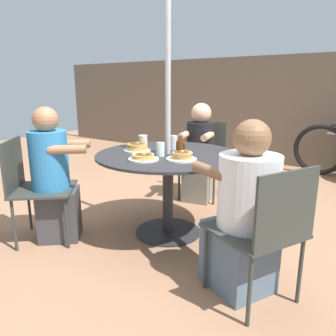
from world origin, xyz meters
TOP-DOWN VIEW (x-y plane):
  - ground_plane at (0.00, 0.00)m, footprint 12.00×12.00m
  - back_fence at (0.00, 3.15)m, footprint 10.00×0.06m
  - patio_table at (0.00, 0.00)m, footprint 1.21×1.21m
  - umbrella_pole at (0.00, 0.00)m, footprint 0.04×0.04m
  - patio_chair_north at (-0.83, -0.75)m, footprint 0.66×0.66m
  - diner_north at (-0.70, -0.63)m, footprint 0.52×0.51m
  - patio_chair_east at (1.01, -0.47)m, footprint 0.62×0.62m
  - diner_east at (0.85, -0.39)m, footprint 0.58×0.52m
  - patio_chair_south at (-0.27, 1.08)m, footprint 0.56×0.56m
  - diner_south at (-0.22, 0.91)m, footprint 0.40×0.50m
  - pancake_plate_a at (-0.01, -0.30)m, footprint 0.23×0.23m
  - pancake_plate_b at (-0.27, -0.07)m, footprint 0.23×0.23m
  - pancake_plate_c at (0.23, -0.14)m, footprint 0.23×0.23m
  - syrup_bottle at (0.06, 0.09)m, footprint 0.09×0.07m
  - coffee_cup at (-0.34, 0.09)m, footprint 0.08×0.08m
  - drinking_glass_a at (-0.07, 0.18)m, footprint 0.07×0.07m
  - drinking_glass_b at (0.01, -0.11)m, footprint 0.07×0.07m

SIDE VIEW (x-z plane):
  - ground_plane at x=0.00m, z-range 0.00..0.00m
  - diner_east at x=0.85m, z-range -0.05..1.04m
  - patio_chair_north at x=-0.83m, z-range 0.07..0.92m
  - patio_chair_east at x=1.01m, z-range 0.07..0.92m
  - patio_chair_south at x=-0.27m, z-range 0.07..0.92m
  - diner_south at x=-0.22m, z-range -0.04..1.04m
  - diner_north at x=-0.70m, z-range -0.04..1.07m
  - patio_table at x=0.00m, z-range 0.21..0.92m
  - pancake_plate_a at x=-0.01m, z-range 0.71..0.76m
  - pancake_plate_c at x=0.23m, z-range 0.70..0.78m
  - pancake_plate_b at x=-0.27m, z-range 0.70..0.78m
  - syrup_bottle at x=0.06m, z-range 0.70..0.84m
  - drinking_glass_b at x=0.01m, z-range 0.71..0.82m
  - coffee_cup at x=-0.34m, z-range 0.71..0.83m
  - drinking_glass_a at x=-0.07m, z-range 0.71..0.84m
  - back_fence at x=0.00m, z-range 0.00..1.72m
  - umbrella_pole at x=0.00m, z-range 0.00..2.01m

